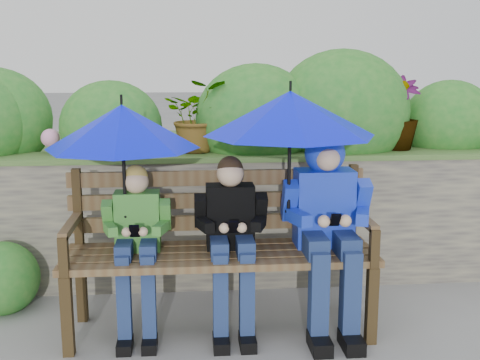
{
  "coord_description": "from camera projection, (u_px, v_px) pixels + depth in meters",
  "views": [
    {
      "loc": [
        -0.34,
        -3.79,
        1.73
      ],
      "look_at": [
        0.0,
        0.1,
        0.95
      ],
      "focal_mm": 45.0,
      "sensor_mm": 36.0,
      "label": 1
    }
  ],
  "objects": [
    {
      "name": "boy_left",
      "position": [
        137.0,
        239.0,
        3.74
      ],
      "size": [
        0.42,
        0.49,
        1.09
      ],
      "color": "#367420",
      "rests_on": "ground"
    },
    {
      "name": "boy_right",
      "position": [
        327.0,
        215.0,
        3.82
      ],
      "size": [
        0.56,
        0.67,
        1.27
      ],
      "color": "#0F25C1",
      "rests_on": "ground"
    },
    {
      "name": "boy_middle",
      "position": [
        231.0,
        233.0,
        3.79
      ],
      "size": [
        0.46,
        0.53,
        1.14
      ],
      "color": "black",
      "rests_on": "ground"
    },
    {
      "name": "umbrella_left",
      "position": [
        122.0,
        127.0,
        3.63
      ],
      "size": [
        0.94,
        0.94,
        0.77
      ],
      "color": "#000DF2",
      "rests_on": "ground"
    },
    {
      "name": "ground",
      "position": [
        241.0,
        320.0,
        4.07
      ],
      "size": [
        60.0,
        60.0,
        0.0
      ],
      "primitive_type": "plane",
      "color": "slate",
      "rests_on": "ground"
    },
    {
      "name": "umbrella_right",
      "position": [
        290.0,
        114.0,
        3.66
      ],
      "size": [
        1.07,
        1.07,
        0.83
      ],
      "color": "#000DF2",
      "rests_on": "ground"
    },
    {
      "name": "garden_backdrop",
      "position": [
        213.0,
        180.0,
        5.45
      ],
      "size": [
        8.0,
        2.86,
        1.86
      ],
      "color": "#504C48",
      "rests_on": "ground"
    },
    {
      "name": "park_bench",
      "position": [
        219.0,
        240.0,
        3.88
      ],
      "size": [
        1.97,
        0.58,
        1.04
      ],
      "color": "#342613",
      "rests_on": "ground"
    }
  ]
}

